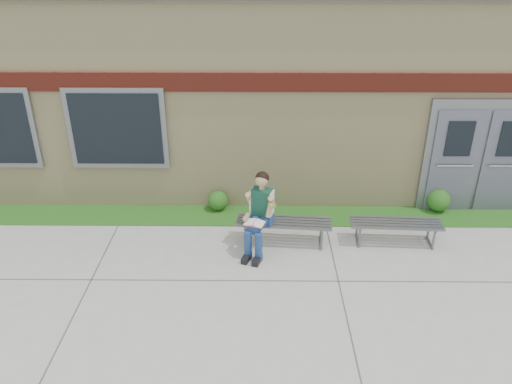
{
  "coord_description": "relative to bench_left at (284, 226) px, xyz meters",
  "views": [
    {
      "loc": [
        -0.27,
        -6.02,
        4.93
      ],
      "look_at": [
        -0.34,
        1.7,
        1.0
      ],
      "focal_mm": 35.0,
      "sensor_mm": 36.0,
      "label": 1
    }
  ],
  "objects": [
    {
      "name": "bench_right",
      "position": [
        2.0,
        0.0,
        -0.01
      ],
      "size": [
        1.64,
        0.54,
        0.42
      ],
      "rotation": [
        0.0,
        0.0,
        -0.05
      ],
      "color": "slate",
      "rests_on": "ground"
    },
    {
      "name": "school_building",
      "position": [
        -0.16,
        4.32,
        1.76
      ],
      "size": [
        16.2,
        6.22,
        4.2
      ],
      "color": "beige",
      "rests_on": "ground"
    },
    {
      "name": "shrub_mid",
      "position": [
        -1.28,
        1.18,
        -0.12
      ],
      "size": [
        0.39,
        0.39,
        0.39
      ],
      "primitive_type": "sphere",
      "color": "#274E14",
      "rests_on": "grass_strip"
    },
    {
      "name": "grass_strip",
      "position": [
        -0.16,
        0.93,
        -0.33
      ],
      "size": [
        16.0,
        0.8,
        0.02
      ],
      "primitive_type": "cube",
      "color": "#274E14",
      "rests_on": "ground"
    },
    {
      "name": "ground",
      "position": [
        -0.16,
        -1.67,
        -0.34
      ],
      "size": [
        80.0,
        80.0,
        0.0
      ],
      "primitive_type": "plane",
      "color": "#9E9E99",
      "rests_on": "ground"
    },
    {
      "name": "bench_left",
      "position": [
        0.0,
        0.0,
        0.0
      ],
      "size": [
        1.72,
        0.61,
        0.44
      ],
      "rotation": [
        0.0,
        0.0,
        -0.09
      ],
      "color": "slate",
      "rests_on": "ground"
    },
    {
      "name": "shrub_east",
      "position": [
        3.15,
        1.18,
        -0.09
      ],
      "size": [
        0.46,
        0.46,
        0.46
      ],
      "primitive_type": "sphere",
      "color": "#274E14",
      "rests_on": "grass_strip"
    },
    {
      "name": "girl",
      "position": [
        -0.44,
        -0.21,
        0.39
      ],
      "size": [
        0.61,
        0.95,
        1.43
      ],
      "rotation": [
        0.0,
        0.0,
        -0.32
      ],
      "color": "navy",
      "rests_on": "ground"
    }
  ]
}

